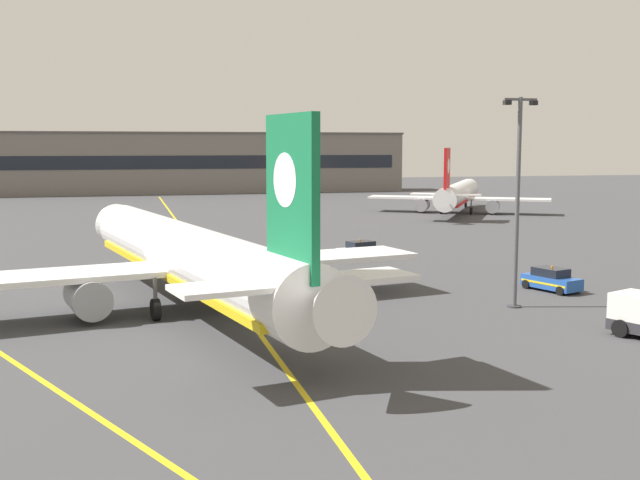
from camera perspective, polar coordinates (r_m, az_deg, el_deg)
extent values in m
plane|color=#3D3D3F|center=(42.24, -4.17, -7.19)|extent=(400.00, 400.00, 0.00)
cube|color=yellow|center=(71.46, -8.37, -1.43)|extent=(0.82, 180.00, 0.01)
cylinder|color=white|center=(49.39, -9.64, -1.07)|extent=(11.37, 35.98, 3.80)
cone|color=white|center=(67.98, -14.37, 0.97)|extent=(4.08, 3.31, 3.61)
cone|color=white|center=(31.51, 0.68, -4.76)|extent=(3.38, 3.34, 2.85)
cube|color=gold|center=(49.55, -9.62, -2.27)|extent=(10.68, 33.15, 0.44)
cube|color=black|center=(66.07, -14.04, 1.39)|extent=(3.02, 1.68, 0.60)
cube|color=white|center=(50.09, -9.82, -1.96)|extent=(32.29, 11.50, 0.36)
cylinder|color=gray|center=(47.94, -16.58, -4.01)|extent=(3.01, 4.01, 2.30)
cylinder|color=black|center=(49.74, -16.95, -3.64)|extent=(1.95, 0.59, 1.95)
cylinder|color=gray|center=(51.46, -2.84, -3.00)|extent=(3.01, 4.01, 2.30)
cylinder|color=black|center=(53.13, -3.64, -2.69)|extent=(1.95, 0.59, 1.95)
cube|color=#147042|center=(34.17, -2.07, 3.18)|extent=(1.41, 4.78, 7.20)
cylinder|color=white|center=(34.41, -2.28, 4.40)|extent=(0.94, 2.44, 2.40)
cube|color=white|center=(34.07, -1.63, -3.10)|extent=(11.34, 5.08, 0.24)
cylinder|color=#4C4C51|center=(63.56, -13.41, -1.24)|extent=(0.24, 0.24, 1.60)
cylinder|color=black|center=(63.71, -13.38, -2.15)|extent=(0.58, 0.96, 0.90)
cylinder|color=#4C4C51|center=(47.08, -11.93, -3.64)|extent=(0.24, 0.24, 1.60)
cylinder|color=black|center=(47.29, -11.89, -4.98)|extent=(0.67, 1.36, 1.30)
cylinder|color=#4C4C51|center=(48.61, -5.98, -3.20)|extent=(0.24, 0.24, 1.60)
cylinder|color=black|center=(48.82, -5.96, -4.50)|extent=(0.67, 1.36, 1.30)
cylinder|color=white|center=(120.81, 10.01, 3.34)|extent=(18.45, 28.21, 3.25)
cone|color=white|center=(137.22, 10.78, 3.74)|extent=(3.79, 3.49, 3.09)
cone|color=white|center=(104.33, 9.00, 3.01)|extent=(3.32, 3.30, 2.44)
cube|color=red|center=(120.87, 10.00, 2.92)|extent=(17.15, 26.05, 0.38)
cube|color=black|center=(135.58, 10.72, 3.95)|extent=(2.58, 2.05, 0.51)
cube|color=white|center=(121.37, 10.03, 3.01)|extent=(25.69, 17.45, 0.31)
cylinder|color=gray|center=(121.29, 7.48, 2.57)|extent=(3.26, 3.66, 1.97)
cylinder|color=black|center=(122.85, 7.59, 2.62)|extent=(1.52, 0.98, 1.67)
cylinder|color=gray|center=(120.12, 12.49, 2.42)|extent=(3.26, 3.66, 1.97)
cylinder|color=black|center=(121.70, 12.54, 2.47)|extent=(1.52, 0.98, 1.67)
cube|color=red|center=(107.21, 9.24, 5.01)|extent=(2.38, 3.72, 6.17)
cylinder|color=white|center=(107.45, 9.27, 5.34)|extent=(1.37, 1.96, 2.06)
cube|color=white|center=(106.85, 9.18, 3.30)|extent=(9.33, 6.85, 0.21)
cylinder|color=#4C4C51|center=(133.25, 10.59, 2.91)|extent=(0.21, 0.21, 1.37)
cylinder|color=black|center=(133.31, 10.58, 2.53)|extent=(0.69, 0.84, 0.77)
cylinder|color=#4C4C51|center=(119.48, 8.84, 2.62)|extent=(0.21, 0.21, 1.37)
cylinder|color=black|center=(119.56, 8.83, 2.16)|extent=(0.86, 1.13, 1.11)
cylinder|color=#4C4C51|center=(118.98, 10.97, 2.56)|extent=(0.21, 0.21, 1.37)
cylinder|color=black|center=(119.06, 10.96, 2.10)|extent=(0.86, 1.13, 1.11)
cylinder|color=#515156|center=(50.80, 14.20, 2.58)|extent=(0.28, 0.28, 13.26)
cylinder|color=#333338|center=(51.69, 13.98, -4.71)|extent=(0.90, 0.90, 0.10)
cube|color=#515156|center=(50.75, 14.42, 9.90)|extent=(2.20, 0.16, 0.16)
cube|color=black|center=(50.32, 13.50, 9.73)|extent=(0.44, 0.36, 0.28)
cube|color=black|center=(51.18, 15.31, 9.62)|extent=(0.44, 0.36, 0.28)
cube|color=#B7B7BC|center=(71.15, 2.92, -0.90)|extent=(4.55, 2.99, 0.84)
cube|color=black|center=(71.11, 2.99, -0.32)|extent=(2.68, 2.21, 0.60)
cylinder|color=orange|center=(71.01, 2.92, -0.02)|extent=(0.14, 0.14, 0.14)
cube|color=yellow|center=(71.15, 2.92, -0.90)|extent=(4.36, 2.97, 0.14)
cylinder|color=black|center=(72.79, 3.52, -0.97)|extent=(0.68, 0.40, 0.64)
cylinder|color=black|center=(71.37, 4.34, -1.13)|extent=(0.68, 0.40, 0.64)
cylinder|color=black|center=(71.05, 1.48, -1.15)|extent=(0.68, 0.40, 0.64)
cylinder|color=black|center=(69.60, 2.28, -1.32)|extent=(0.68, 0.40, 0.64)
cube|color=#2351A8|center=(58.00, 16.52, -2.96)|extent=(3.03, 4.55, 0.84)
cube|color=black|center=(57.94, 16.47, -2.25)|extent=(2.23, 2.69, 0.60)
cylinder|color=orange|center=(57.82, 16.56, -1.89)|extent=(0.14, 0.14, 0.14)
cube|color=yellow|center=(58.00, 16.52, -2.96)|extent=(3.01, 4.37, 0.14)
cylinder|color=black|center=(58.41, 14.80, -3.14)|extent=(0.41, 0.68, 0.64)
cylinder|color=black|center=(59.70, 15.95, -2.96)|extent=(0.41, 0.68, 0.64)
cylinder|color=black|center=(56.40, 17.12, -3.57)|extent=(0.41, 0.68, 0.64)
cylinder|color=black|center=(57.74, 18.25, -3.37)|extent=(0.41, 0.68, 0.64)
cube|color=white|center=(45.96, 22.12, -4.48)|extent=(2.95, 2.91, 1.40)
cube|color=black|center=(46.47, 21.02, -4.13)|extent=(1.81, 0.83, 0.70)
cylinder|color=black|center=(45.31, 21.07, -6.04)|extent=(0.65, 1.00, 0.96)
cone|color=orange|center=(65.57, -10.75, -1.99)|extent=(0.36, 0.36, 0.55)
cylinder|color=white|center=(65.57, -10.75, -1.96)|extent=(0.23, 0.23, 0.07)
cube|color=orange|center=(65.61, -10.74, -2.21)|extent=(0.44, 0.44, 0.03)
cube|color=slate|center=(172.98, -14.29, 5.40)|extent=(122.86, 12.00, 12.77)
cube|color=black|center=(166.92, -14.29, 5.49)|extent=(117.95, 0.12, 2.80)
cube|color=#4E4A47|center=(172.96, -14.35, 7.58)|extent=(123.26, 12.40, 0.40)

